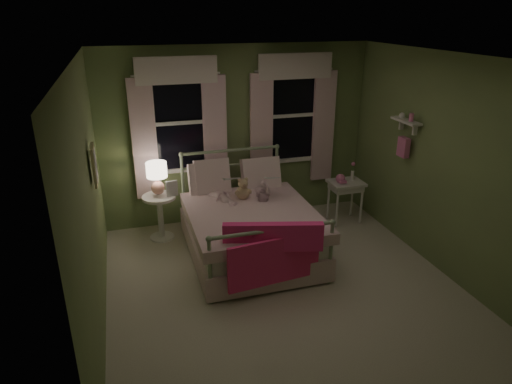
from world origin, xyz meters
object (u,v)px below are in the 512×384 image
object	(u,v)px
bed	(248,227)
teddy_bear	(243,190)
nightstand_right	(346,188)
child_left	(219,177)
child_right	(259,175)
nightstand_left	(160,211)
table_lamp	(157,175)

from	to	relation	value
bed	teddy_bear	distance (m)	0.50
bed	nightstand_right	world-z (taller)	bed
bed	child_left	distance (m)	0.77
bed	child_right	distance (m)	0.76
nightstand_left	nightstand_right	xyz separation A→B (m)	(2.73, -0.23, 0.13)
child_left	table_lamp	distance (m)	0.85
bed	nightstand_left	distance (m)	1.30
table_lamp	nightstand_right	world-z (taller)	table_lamp
child_left	table_lamp	bearing A→B (deg)	-39.15
child_right	table_lamp	distance (m)	1.39
nightstand_left	nightstand_right	distance (m)	2.75
bed	child_left	bearing A→B (deg)	122.39
nightstand_right	bed	bearing A→B (deg)	-162.88
nightstand_right	teddy_bear	bearing A→B (deg)	-171.82
teddy_bear	nightstand_left	size ratio (longest dim) A/B	0.48
bed	teddy_bear	size ratio (longest dim) A/B	6.52
teddy_bear	nightstand_left	world-z (taller)	teddy_bear
child_right	nightstand_left	bearing A→B (deg)	-2.16
child_left	child_right	xyz separation A→B (m)	(0.56, 0.00, -0.03)
teddy_bear	nightstand_right	xyz separation A→B (m)	(1.66, 0.24, -0.24)
child_right	nightstand_right	xyz separation A→B (m)	(1.38, 0.08, -0.38)
child_left	nightstand_right	xyz separation A→B (m)	(1.94, 0.08, -0.41)
child_left	table_lamp	xyz separation A→B (m)	(-0.79, 0.31, -0.00)
teddy_bear	nightstand_right	world-z (taller)	teddy_bear
teddy_bear	child_right	bearing A→B (deg)	29.50
bed	nightstand_left	size ratio (longest dim) A/B	3.13
child_left	nightstand_left	bearing A→B (deg)	-39.15
child_right	teddy_bear	xyz separation A→B (m)	(-0.28, -0.16, -0.14)
child_right	table_lamp	xyz separation A→B (m)	(-1.35, 0.31, 0.03)
child_left	child_right	world-z (taller)	child_left
teddy_bear	table_lamp	world-z (taller)	table_lamp
child_left	teddy_bear	bearing A→B (deg)	132.90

